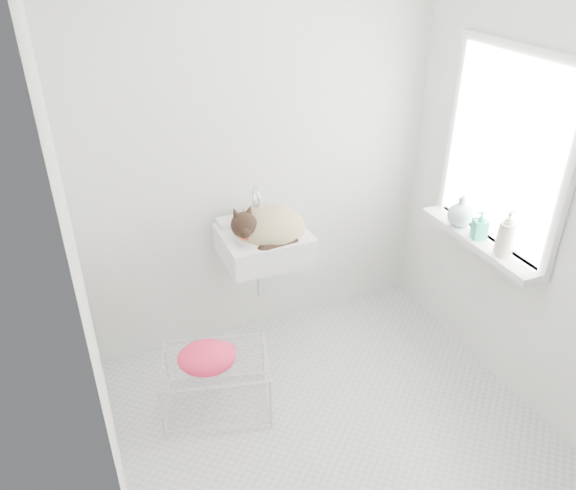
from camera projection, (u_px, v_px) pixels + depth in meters
name	position (u px, v px, depth m)	size (l,w,h in m)	color
floor	(330.00, 423.00, 3.11)	(2.20, 2.00, 0.02)	silver
back_wall	(261.00, 149.00, 3.28)	(2.20, 0.02, 2.50)	silver
right_wall	(533.00, 184.00, 2.86)	(0.02, 2.00, 2.50)	silver
left_wall	(80.00, 277.00, 2.11)	(0.02, 2.00, 2.50)	silver
window_glass	(507.00, 152.00, 2.96)	(0.01, 0.80, 1.00)	white
window_frame	(505.00, 153.00, 2.96)	(0.04, 0.90, 1.10)	white
windowsill	(479.00, 241.00, 3.20)	(0.16, 0.88, 0.04)	white
sink	(264.00, 232.00, 3.25)	(0.49, 0.43, 0.20)	white
faucet	(252.00, 198.00, 3.32)	(0.18, 0.13, 0.18)	silver
cat	(267.00, 227.00, 3.22)	(0.47, 0.40, 0.27)	tan
wire_rack	(217.00, 386.00, 3.15)	(0.57, 0.40, 0.34)	beige
towel	(207.00, 363.00, 2.99)	(0.31, 0.22, 0.13)	#CE4500
bottle_a	(502.00, 254.00, 3.03)	(0.08, 0.08, 0.22)	#EEE3C5
bottle_b	(478.00, 238.00, 3.18)	(0.07, 0.08, 0.17)	teal
bottle_c	(458.00, 225.00, 3.32)	(0.15, 0.15, 0.19)	#ADC3CD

